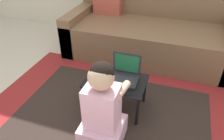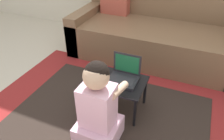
{
  "view_description": "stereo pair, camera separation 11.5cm",
  "coord_description": "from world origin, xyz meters",
  "px_view_note": "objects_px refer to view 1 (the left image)",
  "views": [
    {
      "loc": [
        0.54,
        -1.2,
        1.37
      ],
      "look_at": [
        0.05,
        0.25,
        0.36
      ],
      "focal_mm": 35.0,
      "sensor_mm": 36.0,
      "label": 1
    },
    {
      "loc": [
        0.64,
        -1.16,
        1.37
      ],
      "look_at": [
        0.05,
        0.25,
        0.36
      ],
      "focal_mm": 35.0,
      "sensor_mm": 36.0,
      "label": 2
    }
  ],
  "objects_px": {
    "couch": "(149,33)",
    "computer_mouse": "(102,77)",
    "laptop": "(124,75)",
    "person_seated": "(102,109)",
    "laptop_desk": "(116,84)"
  },
  "relations": [
    {
      "from": "couch",
      "to": "computer_mouse",
      "type": "xyz_separation_m",
      "value": [
        -0.18,
        -1.14,
        0.05
      ]
    },
    {
      "from": "laptop",
      "to": "person_seated",
      "type": "xyz_separation_m",
      "value": [
        -0.04,
        -0.4,
        -0.03
      ]
    },
    {
      "from": "couch",
      "to": "laptop_desk",
      "type": "distance_m",
      "value": 1.12
    },
    {
      "from": "couch",
      "to": "laptop",
      "type": "bearing_deg",
      "value": -90.5
    },
    {
      "from": "computer_mouse",
      "to": "person_seated",
      "type": "bearing_deg",
      "value": -69.01
    },
    {
      "from": "person_seated",
      "to": "computer_mouse",
      "type": "bearing_deg",
      "value": 110.99
    },
    {
      "from": "computer_mouse",
      "to": "person_seated",
      "type": "height_order",
      "value": "person_seated"
    },
    {
      "from": "computer_mouse",
      "to": "laptop",
      "type": "bearing_deg",
      "value": 18.07
    },
    {
      "from": "person_seated",
      "to": "laptop",
      "type": "bearing_deg",
      "value": 83.96
    },
    {
      "from": "couch",
      "to": "person_seated",
      "type": "relative_size",
      "value": 2.86
    },
    {
      "from": "couch",
      "to": "computer_mouse",
      "type": "height_order",
      "value": "couch"
    },
    {
      "from": "laptop_desk",
      "to": "computer_mouse",
      "type": "distance_m",
      "value": 0.13
    },
    {
      "from": "couch",
      "to": "laptop",
      "type": "relative_size",
      "value": 8.2
    },
    {
      "from": "laptop_desk",
      "to": "computer_mouse",
      "type": "height_order",
      "value": "computer_mouse"
    },
    {
      "from": "laptop_desk",
      "to": "laptop",
      "type": "bearing_deg",
      "value": 32.65
    }
  ]
}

